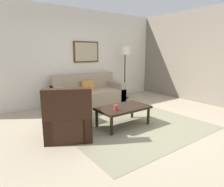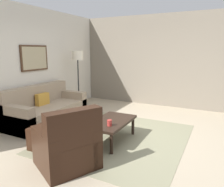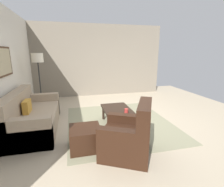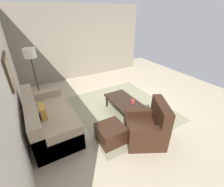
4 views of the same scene
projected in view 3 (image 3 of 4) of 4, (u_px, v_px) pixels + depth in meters
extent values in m
plane|color=tan|center=(119.00, 122.00, 4.24)|extent=(8.00, 8.00, 0.00)
cube|color=slate|center=(99.00, 61.00, 6.74)|extent=(0.12, 5.20, 2.80)
cube|color=gray|center=(119.00, 122.00, 4.24)|extent=(2.86, 2.52, 0.01)
cube|color=gray|center=(35.00, 120.00, 3.83)|extent=(2.02, 0.95, 0.42)
cube|color=gray|center=(17.00, 112.00, 3.70)|extent=(2.02, 0.24, 0.88)
cube|color=gray|center=(24.00, 135.00, 2.95)|extent=(0.20, 0.95, 0.62)
cube|color=gray|center=(41.00, 105.00, 4.67)|extent=(0.20, 0.95, 0.62)
cube|color=gold|center=(27.00, 106.00, 3.71)|extent=(0.36, 0.12, 0.28)
cube|color=black|center=(126.00, 142.00, 2.89)|extent=(1.08, 1.08, 0.44)
cube|color=black|center=(144.00, 130.00, 2.76)|extent=(0.80, 0.55, 0.95)
cube|color=black|center=(129.00, 130.00, 3.18)|extent=(0.51, 0.78, 0.60)
cube|color=black|center=(122.00, 148.00, 2.57)|extent=(0.51, 0.78, 0.60)
cube|color=black|center=(85.00, 138.00, 3.07)|extent=(0.56, 0.56, 0.40)
cylinder|color=black|center=(136.00, 126.00, 3.61)|extent=(0.06, 0.06, 0.36)
cylinder|color=black|center=(122.00, 111.00, 4.53)|extent=(0.06, 0.06, 0.36)
cylinder|color=black|center=(112.00, 129.00, 3.49)|extent=(0.06, 0.06, 0.36)
cylinder|color=black|center=(103.00, 113.00, 4.41)|extent=(0.06, 0.06, 0.36)
cube|color=black|center=(118.00, 111.00, 3.96)|extent=(1.10, 0.64, 0.05)
cylinder|color=#B2332D|center=(126.00, 111.00, 3.70)|extent=(0.08, 0.08, 0.11)
cylinder|color=black|center=(43.00, 109.00, 5.17)|extent=(0.28, 0.28, 0.03)
cylinder|color=#262626|center=(40.00, 87.00, 5.00)|extent=(0.04, 0.04, 1.45)
cylinder|color=beige|center=(37.00, 58.00, 4.79)|extent=(0.32, 0.32, 0.26)
cube|color=#472D1C|center=(3.00, 62.00, 3.60)|extent=(0.85, 0.04, 0.63)
cube|color=tan|center=(4.00, 62.00, 3.60)|extent=(0.77, 0.01, 0.55)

